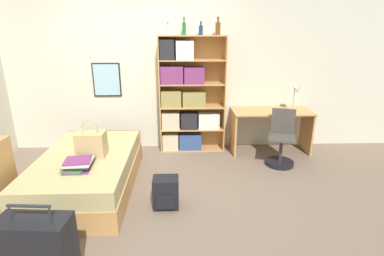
{
  "coord_description": "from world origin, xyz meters",
  "views": [
    {
      "loc": [
        0.54,
        -3.5,
        1.96
      ],
      "look_at": [
        0.68,
        0.19,
        0.75
      ],
      "focal_mm": 28.0,
      "sensor_mm": 36.0,
      "label": 1
    }
  ],
  "objects": [
    {
      "name": "ground_plane",
      "position": [
        0.0,
        0.0,
        0.0
      ],
      "size": [
        14.0,
        14.0,
        0.0
      ],
      "primitive_type": "plane",
      "color": "#756051"
    },
    {
      "name": "bottle_green",
      "position": [
        0.35,
        1.29,
        1.96
      ],
      "size": [
        0.06,
        0.06,
        0.19
      ],
      "color": "#B7BCC1",
      "rests_on": "bookcase"
    },
    {
      "name": "desk_chair",
      "position": [
        2.05,
        0.67,
        0.28
      ],
      "size": [
        0.48,
        0.48,
        0.84
      ],
      "color": "black",
      "rests_on": "ground_plane"
    },
    {
      "name": "backpack",
      "position": [
        0.36,
        -0.45,
        0.18
      ],
      "size": [
        0.29,
        0.26,
        0.36
      ],
      "color": "black",
      "rests_on": "ground_plane"
    },
    {
      "name": "desk_lamp",
      "position": [
        2.39,
        1.15,
        1.02
      ],
      "size": [
        0.2,
        0.15,
        0.47
      ],
      "color": "#ADA89E",
      "rests_on": "desk"
    },
    {
      "name": "handbag",
      "position": [
        -0.56,
        -0.03,
        0.63
      ],
      "size": [
        0.34,
        0.25,
        0.47
      ],
      "color": "tan",
      "rests_on": "bed"
    },
    {
      "name": "wall_back",
      "position": [
        -0.0,
        1.51,
        1.3
      ],
      "size": [
        10.0,
        0.09,
        2.6
      ],
      "color": "beige",
      "rests_on": "ground_plane"
    },
    {
      "name": "bottle_clear",
      "position": [
        0.86,
        1.32,
        1.96
      ],
      "size": [
        0.06,
        0.06,
        0.2
      ],
      "color": "navy",
      "rests_on": "bookcase"
    },
    {
      "name": "bed",
      "position": [
        -0.66,
        0.02,
        0.24
      ],
      "size": [
        1.12,
        1.92,
        0.48
      ],
      "color": "tan",
      "rests_on": "ground_plane"
    },
    {
      "name": "bookcase",
      "position": [
        0.62,
        1.31,
        0.88
      ],
      "size": [
        1.06,
        0.3,
        1.89
      ],
      "color": "tan",
      "rests_on": "ground_plane"
    },
    {
      "name": "bottle_brown",
      "position": [
        0.6,
        1.32,
        1.99
      ],
      "size": [
        0.06,
        0.06,
        0.26
      ],
      "color": "#1E6B2D",
      "rests_on": "bookcase"
    },
    {
      "name": "bottle_blue",
      "position": [
        1.12,
        1.28,
        1.99
      ],
      "size": [
        0.08,
        0.08,
        0.26
      ],
      "color": "brown",
      "rests_on": "bookcase"
    },
    {
      "name": "suitcase",
      "position": [
        -0.62,
        -1.48,
        0.29
      ],
      "size": [
        0.59,
        0.31,
        0.7
      ],
      "color": "black",
      "rests_on": "ground_plane"
    },
    {
      "name": "book_stack_on_bed",
      "position": [
        -0.62,
        -0.38,
        0.52
      ],
      "size": [
        0.32,
        0.38,
        0.1
      ],
      "color": "#7A336B",
      "rests_on": "bed"
    },
    {
      "name": "desk",
      "position": [
        2.02,
        1.18,
        0.5
      ],
      "size": [
        1.28,
        0.56,
        0.71
      ],
      "color": "tan",
      "rests_on": "ground_plane"
    }
  ]
}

